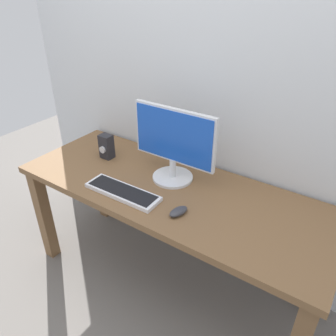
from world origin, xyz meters
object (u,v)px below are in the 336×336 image
object	(u,v)px
keyboard_primary	(123,192)
mouse	(178,211)
desk	(170,204)
audio_controller	(106,147)
monitor	(174,143)

from	to	relation	value
keyboard_primary	mouse	size ratio (longest dim) A/B	4.00
mouse	desk	bearing A→B (deg)	148.73
mouse	audio_controller	xyz separation A→B (m)	(-0.69, 0.23, 0.06)
monitor	audio_controller	distance (m)	0.50
keyboard_primary	audio_controller	world-z (taller)	audio_controller
desk	keyboard_primary	xyz separation A→B (m)	(-0.17, -0.19, 0.12)
desk	mouse	xyz separation A→B (m)	(0.16, -0.17, 0.13)
audio_controller	desk	bearing A→B (deg)	-6.69
mouse	keyboard_primary	bearing A→B (deg)	-161.91
desk	monitor	size ratio (longest dim) A/B	3.58
monitor	desk	bearing A→B (deg)	-68.26
monitor	mouse	world-z (taller)	monitor
keyboard_primary	mouse	distance (m)	0.34
mouse	audio_controller	size ratio (longest dim) A/B	0.69
desk	audio_controller	distance (m)	0.56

